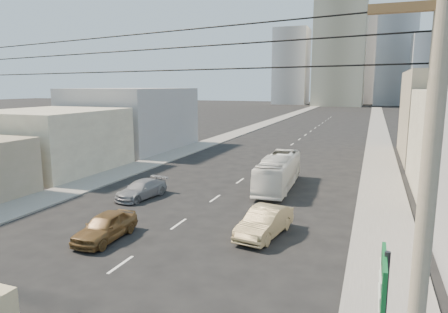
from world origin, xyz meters
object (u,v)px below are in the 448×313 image
Objects in this scene: sedan_grey at (141,189)px; sedan_brown at (105,226)px; sedan_tan at (265,222)px; utility_pole at (417,310)px; city_bus at (278,172)px; green_sign at (382,308)px.

sedan_brown is at bearing -61.90° from sedan_grey.
utility_pole is (6.09, -14.99, 4.39)m from sedan_tan.
sedan_grey is at bearing -146.20° from city_bus.
city_bus is 10.92m from sedan_tan.
city_bus reaches higher than sedan_tan.
green_sign reaches higher than sedan_brown.
city_bus is 11.10m from sedan_grey.
utility_pole reaches higher than sedan_tan.
green_sign reaches higher than sedan_tan.
sedan_grey is 25.88m from utility_pole.
sedan_tan is (8.01, 3.60, 0.05)m from sedan_brown.
green_sign is 0.50× the size of utility_pole.
utility_pole is (7.79, -25.76, 3.83)m from city_bus.
sedan_brown is 8.25m from sedan_grey.
green_sign is at bearing 97.67° from utility_pole.
sedan_brown is 0.96× the size of sedan_grey.
sedan_grey is at bearing 167.36° from sedan_tan.
city_bus is 27.19m from utility_pole.
sedan_grey is at bearing 107.21° from sedan_brown.
green_sign is (5.76, -12.49, 2.95)m from sedan_tan.
green_sign is at bearing -34.20° from sedan_brown.
green_sign is at bearing -56.22° from sedan_tan.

